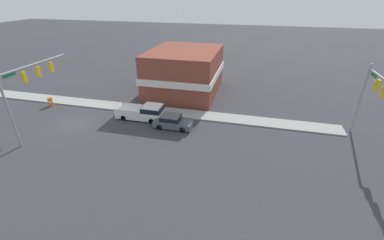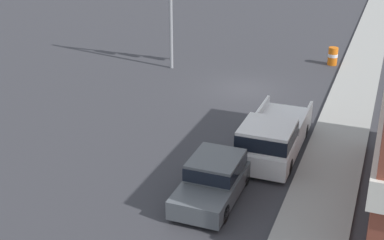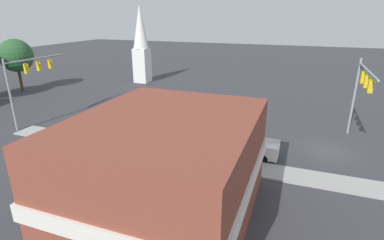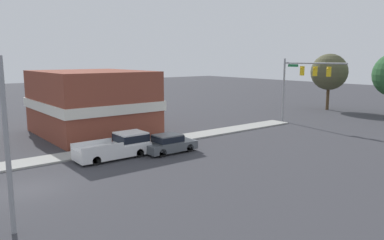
% 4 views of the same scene
% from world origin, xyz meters
% --- Properties ---
extents(ground_plane, '(200.00, 200.00, 0.00)m').
position_xyz_m(ground_plane, '(0.00, 0.00, 0.00)').
color(ground_plane, '#38383D').
extents(sidewalk_curb, '(2.40, 60.00, 0.14)m').
position_xyz_m(sidewalk_curb, '(-5.70, 0.00, 0.07)').
color(sidewalk_curb, '#9E9E99').
rests_on(sidewalk_curb, ground).
extents(near_signal_assembly, '(8.66, 0.49, 7.70)m').
position_xyz_m(near_signal_assembly, '(2.52, -2.10, 5.73)').
color(near_signal_assembly, gray).
rests_on(near_signal_assembly, ground).
extents(far_signal_assembly, '(7.98, 0.49, 7.52)m').
position_xyz_m(far_signal_assembly, '(-3.24, 30.63, 5.57)').
color(far_signal_assembly, gray).
rests_on(far_signal_assembly, ground).
extents(car_lead, '(1.86, 4.29, 1.52)m').
position_xyz_m(car_lead, '(-2.02, 11.34, 0.79)').
color(car_lead, black).
rests_on(car_lead, ground).
extents(pickup_truck_parked, '(2.13, 5.74, 1.85)m').
position_xyz_m(pickup_truck_parked, '(-3.24, 7.51, 0.91)').
color(pickup_truck_parked, black).
rests_on(pickup_truck_parked, ground).
extents(construction_barrel, '(0.62, 0.62, 1.13)m').
position_xyz_m(construction_barrel, '(-3.90, -6.35, 0.58)').
color(construction_barrel, orange).
rests_on(construction_barrel, ground).
extents(corner_brick_building, '(12.03, 9.88, 6.33)m').
position_xyz_m(corner_brick_building, '(-13.26, 9.72, 3.15)').
color(corner_brick_building, brown).
rests_on(corner_brick_building, ground).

